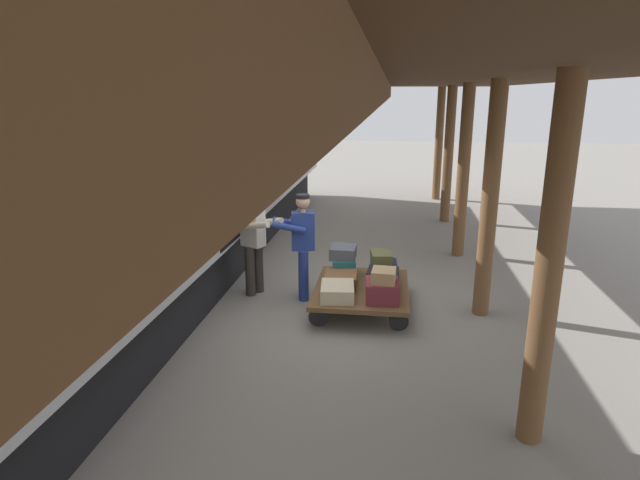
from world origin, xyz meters
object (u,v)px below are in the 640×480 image
Objects in this scene: porter_in_overalls at (302,243)px; suitcase_olive_duffel at (381,257)px; suitcase_tan_vintage at (384,276)px; train_car at (134,170)px; suitcase_brown_leather at (341,280)px; suitcase_black_hardshell at (383,279)px; luggage_cart at (361,290)px; suitcase_teal_softside at (344,266)px; suitcase_cream_canvas at (337,291)px; suitcase_burgundy_valise at (382,291)px; suitcase_navy_fabric at (383,269)px; suitcase_slate_roller at (343,252)px; porter_by_door at (254,240)px.

suitcase_olive_duffel is at bearing -171.05° from porter_in_overalls.
suitcase_tan_vintage is at bearing 147.77° from porter_in_overalls.
suitcase_brown_leather is (-3.22, 0.04, -1.61)m from train_car.
train_car is 40.85× the size of suitcase_black_hardshell.
suitcase_teal_softside is (0.32, -0.51, 0.19)m from luggage_cart.
suitcase_cream_canvas is (-3.22, 0.54, -1.61)m from train_car.
porter_in_overalls is (0.65, 0.21, 0.43)m from suitcase_teal_softside.
train_car is at bearing 8.24° from suitcase_teal_softside.
suitcase_brown_leather is (0.64, 0.00, -0.04)m from suitcase_black_hardshell.
suitcase_burgundy_valise is 0.87× the size of suitcase_cream_canvas.
train_car is 42.58× the size of suitcase_navy_fabric.
porter_in_overalls is (0.65, -0.80, 0.48)m from suitcase_cream_canvas.
train_car reaches higher than suitcase_burgundy_valise.
suitcase_burgundy_valise is 0.81m from suitcase_brown_leather.
suitcase_navy_fabric is 0.92× the size of suitcase_slate_roller.
luggage_cart is 0.35m from suitcase_brown_leather.
suitcase_navy_fabric is 2.14m from porter_by_door.
luggage_cart is at bearing 180.00° from suitcase_brown_leather.
suitcase_tan_vintage is (-0.67, 1.06, -0.01)m from suitcase_slate_roller.
porter_by_door is (0.80, -0.09, 0.00)m from porter_in_overalls.
train_car is 3.50m from suitcase_slate_roller.
porter_by_door reaches higher than suitcase_cream_canvas.
train_car is 40.56× the size of suitcase_olive_duffel.
suitcase_burgundy_valise is 1.12× the size of suitcase_black_hardshell.
suitcase_brown_leather is at bearing -38.41° from suitcase_burgundy_valise.
suitcase_tan_vintage is 1.02m from suitcase_olive_duffel.
suitcase_burgundy_valise reaches higher than suitcase_cream_canvas.
porter_by_door is at bearing -23.45° from suitcase_tan_vintage.
suitcase_burgundy_valise is at bearing 90.00° from suitcase_black_hardshell.
train_car is 33.62× the size of suitcase_brown_leather.
train_car is at bearing -8.04° from suitcase_burgundy_valise.
suitcase_slate_roller is at bearing -89.12° from suitcase_cream_canvas.
porter_by_door is at bearing -31.44° from suitcase_cream_canvas.
suitcase_slate_roller is (0.65, -0.02, 0.26)m from suitcase_navy_fabric.
suitcase_tan_vintage is (-0.65, 0.03, 0.28)m from suitcase_cream_canvas.
suitcase_navy_fabric is at bearing 178.26° from suitcase_slate_roller.
suitcase_brown_leather is (-0.00, 0.51, -0.05)m from suitcase_teal_softside.
train_car is 11.07× the size of porter_by_door.
porter_in_overalls is 0.80m from porter_by_door.
suitcase_slate_roller is (0.02, -0.02, 0.24)m from suitcase_teal_softside.
suitcase_navy_fabric is (-0.32, -0.51, 0.18)m from luggage_cart.
suitcase_brown_leather is at bearing 39.17° from suitcase_olive_duffel.
suitcase_cream_canvas is 1.18m from suitcase_olive_duffel.
suitcase_burgundy_valise is 1.57m from porter_in_overalls.
suitcase_black_hardshell is 0.87m from suitcase_slate_roller.
porter_by_door is at bearing 5.82° from suitcase_slate_roller.
suitcase_black_hardshell is at bearing -90.00° from suitcase_burgundy_valise.
suitcase_teal_softside is 1.09× the size of suitcase_slate_roller.
porter_by_door is at bearing -10.31° from suitcase_black_hardshell.
suitcase_tan_vintage reaches higher than suitcase_black_hardshell.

